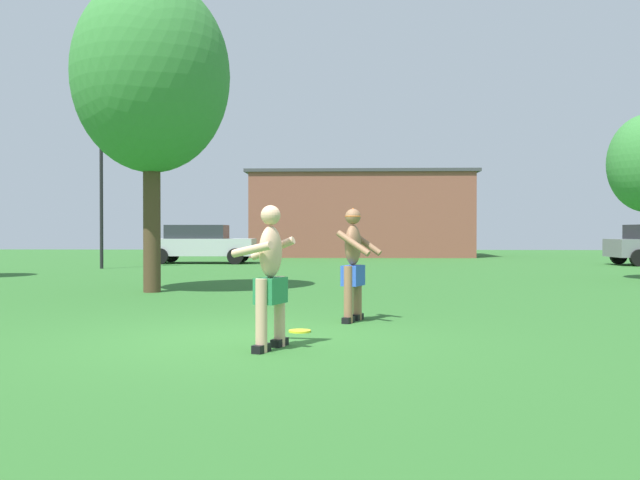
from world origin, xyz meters
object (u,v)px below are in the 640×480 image
frisbee (300,331)px  tree_right_field (151,77)px  player_with_cap (353,259)px  player_in_green (270,274)px  lamp_post (101,171)px  car_silver_mid_lot (201,243)px

frisbee → tree_right_field: 8.22m
player_with_cap → frisbee: (-0.72, -1.07, -0.90)m
player_in_green → lamp_post: bearing=115.7°
tree_right_field → lamp_post: bearing=115.9°
player_with_cap → frisbee: 1.57m
car_silver_mid_lot → tree_right_field: tree_right_field is taller
player_with_cap → player_in_green: bearing=-112.0°
player_in_green → frisbee: (0.25, 1.32, -0.84)m
frisbee → lamp_post: 17.21m
car_silver_mid_lot → tree_right_field: bearing=-82.4°
player_with_cap → player_in_green: player_with_cap is taller
player_with_cap → lamp_post: lamp_post is taller
player_with_cap → frisbee: player_with_cap is taller
player_with_cap → lamp_post: bearing=122.5°
player_in_green → lamp_post: (-7.79, 16.14, 2.61)m
frisbee → player_with_cap: bearing=56.0°
player_with_cap → car_silver_mid_lot: 18.89m
frisbee → lamp_post: size_ratio=0.05×
frisbee → car_silver_mid_lot: car_silver_mid_lot is taller
player_with_cap → tree_right_field: 7.39m
frisbee → car_silver_mid_lot: 19.71m
player_in_green → tree_right_field: bearing=115.6°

